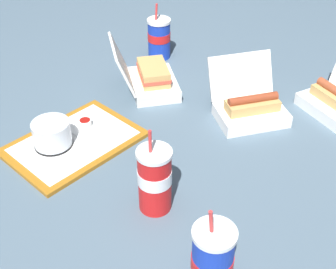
{
  "coord_description": "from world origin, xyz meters",
  "views": [
    {
      "loc": [
        0.83,
        0.71,
        0.85
      ],
      "look_at": [
        0.03,
        0.01,
        0.05
      ],
      "focal_mm": 50.0,
      "sensor_mm": 36.0,
      "label": 1
    }
  ],
  "objects_px": {
    "ketchup_cup": "(85,123)",
    "plastic_fork": "(100,139)",
    "clamshell_sandwich_front": "(150,78)",
    "soda_cup_left": "(155,179)",
    "clamshell_hotdog_left": "(250,107)",
    "soda_cup_back": "(212,258)",
    "cake_container": "(52,135)",
    "soda_cup_front": "(159,38)",
    "food_tray": "(74,143)"
  },
  "relations": [
    {
      "from": "cake_container",
      "to": "soda_cup_back",
      "type": "distance_m",
      "value": 0.62
    },
    {
      "from": "soda_cup_left",
      "to": "ketchup_cup",
      "type": "bearing_deg",
      "value": -104.63
    },
    {
      "from": "cake_container",
      "to": "soda_cup_front",
      "type": "distance_m",
      "value": 0.64
    },
    {
      "from": "food_tray",
      "to": "soda_cup_front",
      "type": "relative_size",
      "value": 1.79
    },
    {
      "from": "plastic_fork",
      "to": "clamshell_sandwich_front",
      "type": "height_order",
      "value": "clamshell_sandwich_front"
    },
    {
      "from": "cake_container",
      "to": "clamshell_hotdog_left",
      "type": "xyz_separation_m",
      "value": [
        -0.5,
        0.34,
        -0.01
      ]
    },
    {
      "from": "food_tray",
      "to": "ketchup_cup",
      "type": "relative_size",
      "value": 9.52
    },
    {
      "from": "plastic_fork",
      "to": "soda_cup_back",
      "type": "distance_m",
      "value": 0.56
    },
    {
      "from": "food_tray",
      "to": "soda_cup_back",
      "type": "height_order",
      "value": "soda_cup_back"
    },
    {
      "from": "cake_container",
      "to": "clamshell_hotdog_left",
      "type": "height_order",
      "value": "clamshell_hotdog_left"
    },
    {
      "from": "plastic_fork",
      "to": "clamshell_hotdog_left",
      "type": "relative_size",
      "value": 0.38
    },
    {
      "from": "food_tray",
      "to": "soda_cup_left",
      "type": "bearing_deg",
      "value": 85.3
    },
    {
      "from": "ketchup_cup",
      "to": "soda_cup_front",
      "type": "xyz_separation_m",
      "value": [
        -0.5,
        -0.15,
        0.05
      ]
    },
    {
      "from": "clamshell_hotdog_left",
      "to": "soda_cup_left",
      "type": "bearing_deg",
      "value": 4.19
    },
    {
      "from": "plastic_fork",
      "to": "soda_cup_back",
      "type": "relative_size",
      "value": 0.5
    },
    {
      "from": "soda_cup_left",
      "to": "soda_cup_back",
      "type": "distance_m",
      "value": 0.25
    },
    {
      "from": "food_tray",
      "to": "clamshell_sandwich_front",
      "type": "height_order",
      "value": "clamshell_sandwich_front"
    },
    {
      "from": "soda_cup_back",
      "to": "clamshell_sandwich_front",
      "type": "bearing_deg",
      "value": -127.99
    },
    {
      "from": "food_tray",
      "to": "soda_cup_front",
      "type": "xyz_separation_m",
      "value": [
        -0.57,
        -0.18,
        0.07
      ]
    },
    {
      "from": "cake_container",
      "to": "soda_cup_left",
      "type": "height_order",
      "value": "soda_cup_left"
    },
    {
      "from": "plastic_fork",
      "to": "clamshell_hotdog_left",
      "type": "distance_m",
      "value": 0.47
    },
    {
      "from": "clamshell_sandwich_front",
      "to": "soda_cup_left",
      "type": "bearing_deg",
      "value": 44.01
    },
    {
      "from": "plastic_fork",
      "to": "clamshell_sandwich_front",
      "type": "relative_size",
      "value": 0.38
    },
    {
      "from": "soda_cup_front",
      "to": "soda_cup_back",
      "type": "xyz_separation_m",
      "value": [
        0.69,
        0.76,
        -0.0
      ]
    },
    {
      "from": "soda_cup_front",
      "to": "soda_cup_left",
      "type": "distance_m",
      "value": 0.8
    },
    {
      "from": "ketchup_cup",
      "to": "soda_cup_front",
      "type": "height_order",
      "value": "soda_cup_front"
    },
    {
      "from": "soda_cup_front",
      "to": "clamshell_hotdog_left",
      "type": "bearing_deg",
      "value": 75.94
    },
    {
      "from": "cake_container",
      "to": "soda_cup_left",
      "type": "relative_size",
      "value": 0.47
    },
    {
      "from": "ketchup_cup",
      "to": "plastic_fork",
      "type": "relative_size",
      "value": 0.36
    },
    {
      "from": "clamshell_hotdog_left",
      "to": "food_tray",
      "type": "bearing_deg",
      "value": -34.7
    },
    {
      "from": "plastic_fork",
      "to": "soda_cup_left",
      "type": "relative_size",
      "value": 0.47
    },
    {
      "from": "ketchup_cup",
      "to": "plastic_fork",
      "type": "distance_m",
      "value": 0.09
    },
    {
      "from": "plastic_fork",
      "to": "soda_cup_front",
      "type": "bearing_deg",
      "value": -130.51
    },
    {
      "from": "soda_cup_left",
      "to": "clamshell_hotdog_left",
      "type": "bearing_deg",
      "value": -175.81
    },
    {
      "from": "soda_cup_left",
      "to": "cake_container",
      "type": "bearing_deg",
      "value": -86.83
    },
    {
      "from": "food_tray",
      "to": "soda_cup_front",
      "type": "height_order",
      "value": "soda_cup_front"
    },
    {
      "from": "food_tray",
      "to": "cake_container",
      "type": "height_order",
      "value": "cake_container"
    },
    {
      "from": "clamshell_hotdog_left",
      "to": "clamshell_sandwich_front",
      "type": "xyz_separation_m",
      "value": [
        0.08,
        -0.35,
        0.0
      ]
    },
    {
      "from": "plastic_fork",
      "to": "soda_cup_front",
      "type": "distance_m",
      "value": 0.57
    },
    {
      "from": "clamshell_sandwich_front",
      "to": "soda_cup_left",
      "type": "height_order",
      "value": "soda_cup_left"
    },
    {
      "from": "cake_container",
      "to": "ketchup_cup",
      "type": "xyz_separation_m",
      "value": [
        -0.12,
        0.0,
        -0.02
      ]
    },
    {
      "from": "food_tray",
      "to": "clamshell_hotdog_left",
      "type": "relative_size",
      "value": 1.31
    },
    {
      "from": "plastic_fork",
      "to": "soda_cup_front",
      "type": "xyz_separation_m",
      "value": [
        -0.52,
        -0.23,
        0.06
      ]
    },
    {
      "from": "plastic_fork",
      "to": "soda_cup_front",
      "type": "height_order",
      "value": "soda_cup_front"
    },
    {
      "from": "clamshell_hotdog_left",
      "to": "soda_cup_left",
      "type": "height_order",
      "value": "soda_cup_left"
    },
    {
      "from": "cake_container",
      "to": "clamshell_hotdog_left",
      "type": "relative_size",
      "value": 0.38
    },
    {
      "from": "food_tray",
      "to": "clamshell_sandwich_front",
      "type": "xyz_separation_m",
      "value": [
        -0.37,
        -0.04,
        0.04
      ]
    },
    {
      "from": "clamshell_hotdog_left",
      "to": "soda_cup_front",
      "type": "relative_size",
      "value": 1.37
    },
    {
      "from": "clamshell_sandwich_front",
      "to": "soda_cup_back",
      "type": "xyz_separation_m",
      "value": [
        0.49,
        0.62,
        0.03
      ]
    },
    {
      "from": "soda_cup_left",
      "to": "soda_cup_back",
      "type": "xyz_separation_m",
      "value": [
        0.09,
        0.24,
        -0.01
      ]
    }
  ]
}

